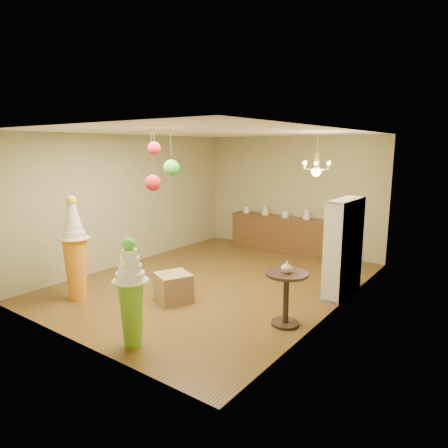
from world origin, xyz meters
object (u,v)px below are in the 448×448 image
Objects in this scene: pedestal_green at (131,300)px; round_table at (286,291)px; pedestal_orange at (76,260)px; sideboard at (285,234)px.

pedestal_green is 2.32m from round_table.
pedestal_green is 2.23m from pedestal_orange.
pedestal_orange is at bearing 164.66° from pedestal_green.
round_table is at bearing 19.55° from pedestal_orange.
pedestal_orange is 3.76m from round_table.
sideboard is (-0.71, 5.82, -0.19)m from pedestal_green.
round_table is at bearing 52.95° from pedestal_green.
pedestal_orange is 2.24× the size of round_table.
pedestal_green is at bearing -83.08° from sideboard.
pedestal_green is 0.51× the size of sideboard.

